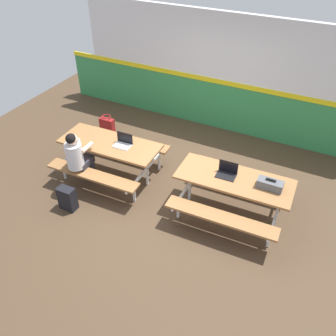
% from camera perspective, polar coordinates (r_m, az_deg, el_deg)
% --- Properties ---
extents(ground_plane, '(10.00, 10.00, 0.02)m').
position_cam_1_polar(ground_plane, '(6.87, 0.56, -3.04)').
color(ground_plane, '#4C3826').
extents(accent_backdrop, '(8.00, 0.14, 2.60)m').
position_cam_1_polar(accent_backdrop, '(8.20, 8.58, 14.03)').
color(accent_backdrop, '#338C4C').
rests_on(accent_backdrop, ground).
extents(picnic_table_left, '(1.92, 1.61, 0.74)m').
position_cam_1_polar(picnic_table_left, '(6.91, -9.04, 2.82)').
color(picnic_table_left, '#9E6B3D').
rests_on(picnic_table_left, ground).
extents(picnic_table_right, '(1.92, 1.61, 0.74)m').
position_cam_1_polar(picnic_table_right, '(6.09, 10.28, -2.83)').
color(picnic_table_right, '#9E6B3D').
rests_on(picnic_table_right, ground).
extents(student_nearer, '(0.37, 0.53, 1.21)m').
position_cam_1_polar(student_nearer, '(6.65, -14.06, 1.91)').
color(student_nearer, '#2D2D38').
rests_on(student_nearer, ground).
extents(laptop_silver, '(0.33, 0.23, 0.22)m').
position_cam_1_polar(laptop_silver, '(6.69, -7.07, 3.94)').
color(laptop_silver, silver).
rests_on(laptop_silver, picnic_table_left).
extents(laptop_dark, '(0.33, 0.23, 0.22)m').
position_cam_1_polar(laptop_dark, '(6.01, 9.24, -0.71)').
color(laptop_dark, black).
rests_on(laptop_dark, picnic_table_right).
extents(toolbox_grey, '(0.40, 0.18, 0.18)m').
position_cam_1_polar(toolbox_grey, '(5.88, 15.77, -2.50)').
color(toolbox_grey, '#595B60').
rests_on(toolbox_grey, picnic_table_right).
extents(backpack_dark, '(0.30, 0.22, 0.44)m').
position_cam_1_polar(backpack_dark, '(6.54, -15.53, -4.62)').
color(backpack_dark, black).
rests_on(backpack_dark, ground).
extents(tote_bag_bright, '(0.34, 0.21, 0.43)m').
position_cam_1_polar(tote_bag_bright, '(8.46, -9.55, 6.65)').
color(tote_bag_bright, maroon).
rests_on(tote_bag_bright, ground).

